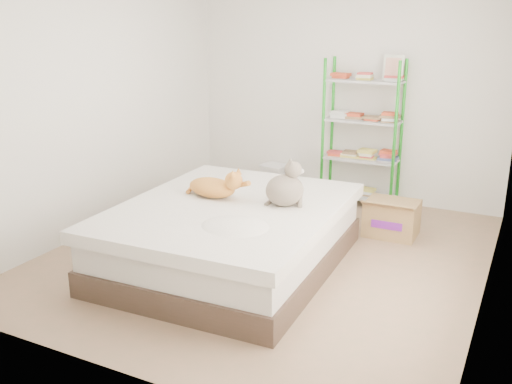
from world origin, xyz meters
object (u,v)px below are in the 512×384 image
Objects in this scene: grey_cat at (285,183)px; cardboard_box at (392,218)px; bed at (231,235)px; orange_cat at (212,185)px; shelf_unit at (362,131)px; white_bin at (275,178)px.

cardboard_box is at bearing -58.97° from grey_cat.
orange_cat is at bearing 151.92° from bed.
shelf_unit reaches higher than white_bin.
orange_cat is 1.38× the size of grey_cat.
shelf_unit is 3.39× the size of cardboard_box.
shelf_unit reaches higher than grey_cat.
shelf_unit reaches higher than orange_cat.
grey_cat is 0.78× the size of cardboard_box.
white_bin is (-1.10, -0.03, -0.70)m from shelf_unit.
bed is 5.71× the size of grey_cat.
cardboard_box is (0.60, -0.87, -0.70)m from shelf_unit.
cardboard_box reaches higher than white_bin.
bed is at bearing 84.19° from grey_cat.
cardboard_box is at bearing 49.37° from bed.
orange_cat is 1.57× the size of white_bin.
white_bin is at bearing 103.03° from bed.
bed is at bearing -128.78° from cardboard_box.
orange_cat is at bearing -109.79° from shelf_unit.
white_bin is at bearing -178.39° from shelf_unit.
orange_cat is 2.17m from white_bin.
cardboard_box is at bearing 46.39° from orange_cat.
grey_cat is at bearing 21.74° from bed.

